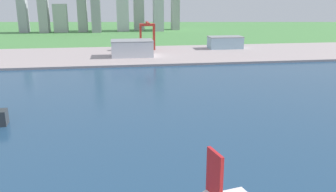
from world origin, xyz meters
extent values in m
plane|color=#4C8A47|center=(0.00, 300.00, 0.00)|extent=(2400.00, 2400.00, 0.00)
cube|color=navy|center=(0.00, 240.00, 0.07)|extent=(840.00, 360.00, 0.15)
cube|color=#A99A99|center=(0.00, 490.00, 1.25)|extent=(840.00, 140.00, 2.50)
cube|color=red|center=(5.96, 83.24, 51.08)|extent=(1.35, 3.90, 8.55)
cube|color=#B72D23|center=(26.69, 521.13, 18.49)|extent=(2.20, 2.20, 31.98)
cube|color=#B72D23|center=(44.74, 521.13, 18.49)|extent=(2.20, 2.20, 31.98)
cube|color=#B72D23|center=(26.69, 529.13, 18.49)|extent=(2.20, 2.20, 31.98)
cube|color=#B72D23|center=(44.74, 529.13, 18.49)|extent=(2.20, 2.20, 31.98)
cube|color=#B72D23|center=(35.72, 525.13, 35.88)|extent=(20.45, 10.00, 2.80)
cube|color=#B72D23|center=(35.72, 516.05, 38.68)|extent=(2.60, 36.32, 2.60)
cube|color=silver|center=(12.66, 475.80, 11.64)|extent=(49.22, 31.30, 18.27)
cube|color=gray|center=(12.66, 475.80, 21.37)|extent=(50.21, 31.92, 1.20)
cube|color=#99BCD1|center=(143.72, 522.73, 10.18)|extent=(45.69, 24.50, 15.35)
cube|color=gray|center=(143.72, 522.73, 18.45)|extent=(46.60, 24.99, 1.20)
cube|color=#9C9AA7|center=(-189.11, 812.05, 56.01)|extent=(17.28, 22.14, 112.02)
cube|color=#A1A0A5|center=(-147.77, 805.38, 33.29)|extent=(17.81, 26.26, 66.58)
cube|color=#A7ADA9|center=(-115.79, 806.55, 28.18)|extent=(27.16, 17.71, 56.35)
cube|color=#979C98|center=(-71.96, 807.97, 39.95)|extent=(18.04, 23.66, 79.91)
cube|color=#B8B9C0|center=(9.90, 808.40, 42.30)|extent=(24.71, 16.58, 84.60)
cube|color=#A7A8A7|center=(44.83, 828.69, 60.45)|extent=(21.69, 18.59, 120.90)
cube|color=#929794|center=(124.05, 828.92, 41.69)|extent=(15.40, 27.07, 83.38)
camera|label=1|loc=(-6.53, 41.03, 75.47)|focal=38.34mm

